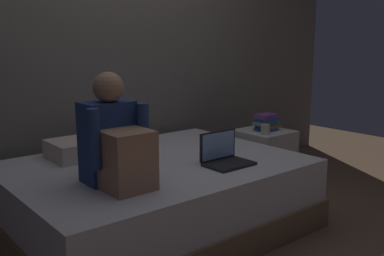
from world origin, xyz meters
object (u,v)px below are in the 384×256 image
Objects in this scene: bed at (156,196)px; laptop at (224,156)px; nightstand at (264,159)px; pillow at (89,147)px; mug at (265,129)px; person_sitting at (115,143)px; book_stack at (266,122)px.

laptop is at bearing -46.53° from bed.
nightstand is 0.95× the size of pillow.
laptop is 3.56× the size of mug.
laptop reaches higher than pillow.
person_sitting reaches higher than nightstand.
person_sitting is at bearing -167.46° from nightstand.
bed is at bearing -173.83° from nightstand.
person_sitting is 2.05× the size of laptop.
nightstand is 1.12m from laptop.
laptop is 1.00m from pillow.
mug is (1.17, 0.02, 0.33)m from bed.
bed is 6.25× the size of laptop.
book_stack is at bearing 25.96° from laptop.
laptop reaches higher than book_stack.
book_stack is at bearing 37.86° from mug.
book_stack is (1.31, 0.13, 0.36)m from bed.
laptop is (0.33, -0.35, 0.31)m from bed.
person_sitting is 7.28× the size of mug.
book_stack reaches higher than nightstand.
pillow is (0.18, 0.70, -0.19)m from person_sitting.
mug is at bearing -137.31° from nightstand.
book_stack is at bearing -54.54° from nightstand.
mug is (1.44, -0.43, 0.01)m from pillow.
book_stack is at bearing -11.49° from pillow.
laptop is 1.37× the size of book_stack.
book_stack is (0.01, -0.01, 0.34)m from nightstand.
book_stack reaches higher than mug.
nightstand is 0.34m from book_stack.
pillow reaches higher than bed.
nightstand is 2.28× the size of book_stack.
person_sitting is (-1.75, -0.39, 0.49)m from nightstand.
bed is 22.22× the size of mug.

